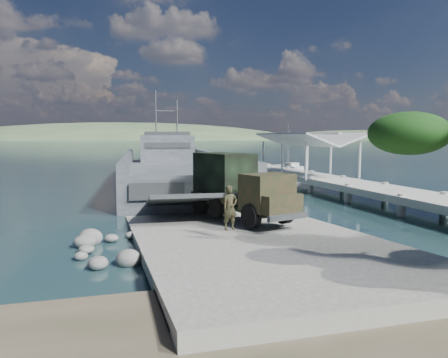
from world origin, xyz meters
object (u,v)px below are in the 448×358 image
soldier (230,217)px  sailboat_far (288,168)px  pier (313,171)px  landing_craft (174,177)px  military_truck (238,186)px  sailboat_near (289,174)px

soldier → sailboat_far: 45.04m
pier → landing_craft: landing_craft is taller
military_truck → soldier: (-1.82, -4.60, -0.76)m
pier → sailboat_far: sailboat_far is taller
pier → sailboat_far: bearing=71.8°
landing_craft → sailboat_far: size_ratio=5.63×
pier → landing_craft: size_ratio=1.14×
military_truck → soldier: military_truck is taller
military_truck → sailboat_near: bearing=43.5°
pier → sailboat_far: 21.48m
pier → sailboat_far: (6.70, 20.37, -1.24)m
pier → sailboat_near: bearing=75.9°
sailboat_near → sailboat_far: size_ratio=0.86×
military_truck → sailboat_far: bearing=44.9°
landing_craft → sailboat_far: landing_craft is taller
sailboat_far → sailboat_near: bearing=-125.2°
landing_craft → sailboat_near: bearing=27.4°
soldier → pier: bearing=41.2°
sailboat_far → landing_craft: bearing=-153.6°
pier → landing_craft: (-12.30, 5.53, -0.68)m
landing_craft → military_truck: bearing=-85.0°
pier → soldier: 24.11m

